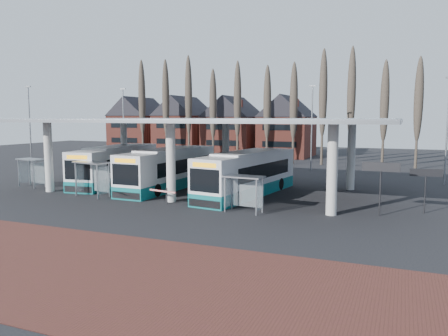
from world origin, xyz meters
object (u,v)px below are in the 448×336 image
at_px(bus_0, 117,165).
at_px(shelter_0, 33,166).
at_px(shelter_1, 94,171).
at_px(shelter_2, 244,186).
at_px(bus_1, 170,169).
at_px(bus_2, 248,174).

xyz_separation_m(bus_0, shelter_0, (-5.65, -5.04, 0.18)).
xyz_separation_m(shelter_0, shelter_1, (8.43, -1.82, 0.17)).
distance_m(shelter_1, shelter_2, 13.44).
bearing_deg(shelter_1, bus_1, 69.77).
height_order(bus_0, shelter_1, bus_0).
bearing_deg(shelter_2, bus_1, 149.01).
height_order(shelter_0, shelter_2, shelter_0).
bearing_deg(shelter_2, bus_2, 111.86).
bearing_deg(shelter_2, bus_0, 158.76).
distance_m(bus_1, shelter_1, 7.03).
relative_size(bus_2, shelter_1, 4.06).
relative_size(bus_2, shelter_0, 4.41).
distance_m(bus_0, shelter_2, 17.99).
relative_size(bus_2, shelter_2, 4.80).
bearing_deg(shelter_2, shelter_0, 177.31).
relative_size(bus_0, shelter_1, 4.05).
height_order(shelter_0, shelter_1, shelter_1).
relative_size(bus_1, shelter_2, 4.71).
xyz_separation_m(bus_1, bus_2, (7.78, -0.65, 0.00)).
height_order(bus_1, shelter_2, bus_1).
bearing_deg(shelter_0, shelter_1, -0.53).
xyz_separation_m(bus_1, shelter_0, (-12.09, -4.17, 0.18)).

